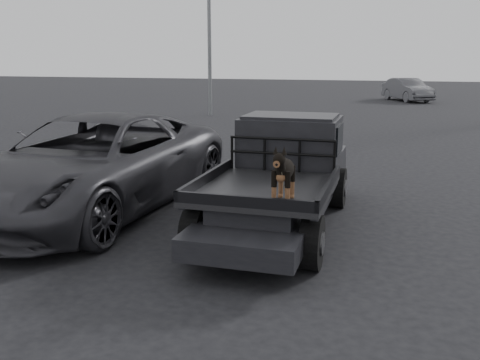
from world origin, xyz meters
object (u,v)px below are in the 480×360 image
(flatbed_ute, at_px, (279,200))
(distant_car_a, at_px, (407,90))
(parked_suv, at_px, (93,164))
(dog, at_px, (284,174))

(flatbed_ute, distance_m, distant_car_a, 28.18)
(distant_car_a, bearing_deg, parked_suv, -129.15)
(dog, xyz_separation_m, distant_car_a, (1.94, 29.74, -0.56))
(dog, height_order, parked_suv, parked_suv)
(flatbed_ute, xyz_separation_m, dog, (0.42, -1.66, 0.83))
(parked_suv, bearing_deg, dog, -19.69)
(flatbed_ute, bearing_deg, dog, -75.83)
(dog, bearing_deg, flatbed_ute, 104.17)
(flatbed_ute, bearing_deg, distant_car_a, 85.19)
(parked_suv, distance_m, distant_car_a, 28.68)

